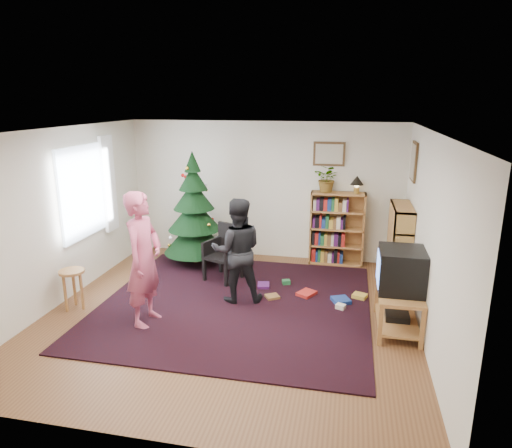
% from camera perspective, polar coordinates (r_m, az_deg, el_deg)
% --- Properties ---
extents(floor, '(5.00, 5.00, 0.00)m').
position_cam_1_polar(floor, '(6.46, -3.23, -11.10)').
color(floor, brown).
rests_on(floor, ground).
extents(ceiling, '(5.00, 5.00, 0.00)m').
position_cam_1_polar(ceiling, '(5.80, -3.61, 11.60)').
color(ceiling, white).
rests_on(ceiling, wall_back).
extents(wall_back, '(5.00, 0.02, 2.50)m').
position_cam_1_polar(wall_back, '(8.38, 1.04, 4.20)').
color(wall_back, silver).
rests_on(wall_back, floor).
extents(wall_front, '(5.00, 0.02, 2.50)m').
position_cam_1_polar(wall_front, '(3.81, -13.41, -10.49)').
color(wall_front, silver).
rests_on(wall_front, floor).
extents(wall_left, '(0.02, 5.00, 2.50)m').
position_cam_1_polar(wall_left, '(7.07, -23.37, 0.78)').
color(wall_left, silver).
rests_on(wall_left, floor).
extents(wall_right, '(0.02, 5.00, 2.50)m').
position_cam_1_polar(wall_right, '(5.89, 20.78, -1.71)').
color(wall_right, silver).
rests_on(wall_right, floor).
extents(rug, '(3.80, 3.60, 0.02)m').
position_cam_1_polar(rug, '(6.72, -2.57, -9.91)').
color(rug, black).
rests_on(rug, floor).
extents(window_pane, '(0.04, 1.20, 1.40)m').
position_cam_1_polar(window_pane, '(7.49, -20.80, 3.77)').
color(window_pane, silver).
rests_on(window_pane, wall_left).
extents(curtain, '(0.06, 0.35, 1.60)m').
position_cam_1_polar(curtain, '(8.06, -17.93, 4.80)').
color(curtain, white).
rests_on(curtain, wall_left).
extents(picture_back, '(0.55, 0.03, 0.42)m').
position_cam_1_polar(picture_back, '(8.12, 9.13, 8.64)').
color(picture_back, '#4C3319').
rests_on(picture_back, wall_back).
extents(picture_right, '(0.03, 0.50, 0.60)m').
position_cam_1_polar(picture_right, '(7.45, 19.15, 7.39)').
color(picture_right, '#4C3319').
rests_on(picture_right, wall_right).
extents(christmas_tree, '(1.11, 1.11, 2.02)m').
position_cam_1_polar(christmas_tree, '(8.14, -7.71, 0.78)').
color(christmas_tree, '#3F2816').
rests_on(christmas_tree, rug).
extents(bookshelf_back, '(0.95, 0.30, 1.30)m').
position_cam_1_polar(bookshelf_back, '(8.23, 10.08, -0.46)').
color(bookshelf_back, '#A3793A').
rests_on(bookshelf_back, floor).
extents(bookshelf_right, '(0.30, 0.95, 1.30)m').
position_cam_1_polar(bookshelf_right, '(7.50, 17.45, -2.52)').
color(bookshelf_right, '#A3793A').
rests_on(bookshelf_right, floor).
extents(tv_stand, '(0.54, 0.97, 0.55)m').
position_cam_1_polar(tv_stand, '(6.19, 17.34, -9.71)').
color(tv_stand, '#A3793A').
rests_on(tv_stand, floor).
extents(crt_tv, '(0.56, 0.61, 0.53)m').
position_cam_1_polar(crt_tv, '(6.00, 17.69, -5.49)').
color(crt_tv, black).
rests_on(crt_tv, tv_stand).
extents(armchair, '(0.65, 0.66, 0.91)m').
position_cam_1_polar(armchair, '(7.49, -3.95, -3.24)').
color(armchair, black).
rests_on(armchair, rug).
extents(stool, '(0.35, 0.35, 0.58)m').
position_cam_1_polar(stool, '(6.92, -21.97, -6.39)').
color(stool, '#A3793A').
rests_on(stool, floor).
extents(person_standing, '(0.47, 0.68, 1.78)m').
position_cam_1_polar(person_standing, '(6.04, -13.85, -4.32)').
color(person_standing, '#BD4B6B').
rests_on(person_standing, rug).
extents(person_by_chair, '(0.88, 0.76, 1.54)m').
position_cam_1_polar(person_by_chair, '(6.56, -2.37, -3.36)').
color(person_by_chair, black).
rests_on(person_by_chair, rug).
extents(potted_plant, '(0.55, 0.52, 0.48)m').
position_cam_1_polar(potted_plant, '(8.04, 8.94, 5.62)').
color(potted_plant, gray).
rests_on(potted_plant, bookshelf_back).
extents(table_lamp, '(0.23, 0.23, 0.30)m').
position_cam_1_polar(table_lamp, '(8.04, 12.51, 5.20)').
color(table_lamp, '#A57F33').
rests_on(table_lamp, bookshelf_back).
extents(floor_clutter, '(1.68, 0.92, 0.08)m').
position_cam_1_polar(floor_clutter, '(6.98, 6.64, -8.72)').
color(floor_clutter, '#A51E19').
rests_on(floor_clutter, rug).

